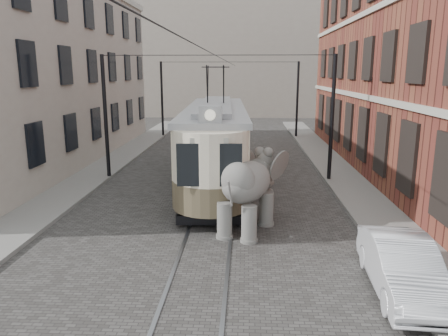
{
  "coord_description": "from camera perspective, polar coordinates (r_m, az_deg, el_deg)",
  "views": [
    {
      "loc": [
        1.17,
        -14.16,
        5.2
      ],
      "look_at": [
        0.46,
        -0.53,
        2.1
      ],
      "focal_mm": 34.06,
      "sensor_mm": 36.0,
      "label": 1
    }
  ],
  "objects": [
    {
      "name": "ground",
      "position": [
        15.13,
        -1.66,
        -7.31
      ],
      "size": [
        120.0,
        120.0,
        0.0
      ],
      "primitive_type": "plane",
      "color": "#43413E"
    },
    {
      "name": "tram_rails",
      "position": [
        15.12,
        -1.66,
        -7.27
      ],
      "size": [
        1.54,
        80.0,
        0.02
      ],
      "primitive_type": null,
      "color": "slate",
      "rests_on": "ground"
    },
    {
      "name": "sidewalk_right",
      "position": [
        15.81,
        20.74,
        -6.98
      ],
      "size": [
        2.0,
        60.0,
        0.15
      ],
      "primitive_type": "cube",
      "color": "slate",
      "rests_on": "ground"
    },
    {
      "name": "sidewalk_left",
      "position": [
        16.9,
        -24.33,
        -6.04
      ],
      "size": [
        2.0,
        60.0,
        0.15
      ],
      "primitive_type": "cube",
      "color": "slate",
      "rests_on": "ground"
    },
    {
      "name": "brick_building",
      "position": [
        25.17,
        26.73,
        13.29
      ],
      "size": [
        8.0,
        26.0,
        12.0
      ],
      "primitive_type": "cube",
      "color": "maroon",
      "rests_on": "ground"
    },
    {
      "name": "stucco_building",
      "position": [
        27.05,
        -24.25,
        11.27
      ],
      "size": [
        7.0,
        24.0,
        10.0
      ],
      "primitive_type": "cube",
      "color": "#9F9184",
      "rests_on": "ground"
    },
    {
      "name": "distant_block",
      "position": [
        54.2,
        1.8,
        14.68
      ],
      "size": [
        28.0,
        10.0,
        14.0
      ],
      "primitive_type": "cube",
      "color": "#9F9184",
      "rests_on": "ground"
    },
    {
      "name": "catenary",
      "position": [
        19.33,
        -1.11,
        6.26
      ],
      "size": [
        11.0,
        30.2,
        6.0
      ],
      "primitive_type": null,
      "color": "black",
      "rests_on": "ground"
    },
    {
      "name": "tram",
      "position": [
        20.62,
        -1.12,
        5.92
      ],
      "size": [
        3.45,
        13.9,
        5.47
      ],
      "primitive_type": null,
      "rotation": [
        0.0,
        0.0,
        0.04
      ],
      "color": "beige",
      "rests_on": "ground"
    },
    {
      "name": "elephant",
      "position": [
        13.96,
        3.05,
        -3.42
      ],
      "size": [
        3.75,
        4.83,
        2.61
      ],
      "primitive_type": null,
      "rotation": [
        0.0,
        0.0,
        -0.37
      ],
      "color": "slate",
      "rests_on": "ground"
    },
    {
      "name": "parked_car",
      "position": [
        11.27,
        22.84,
        -12.03
      ],
      "size": [
        1.63,
        4.07,
        1.32
      ],
      "primitive_type": "imported",
      "rotation": [
        0.0,
        0.0,
        -0.06
      ],
      "color": "silver",
      "rests_on": "ground"
    }
  ]
}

